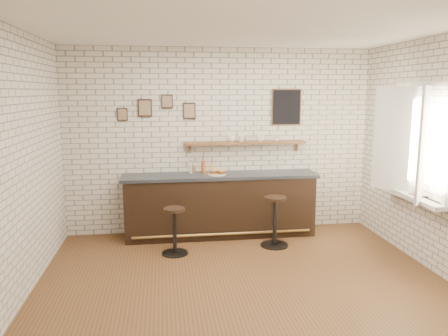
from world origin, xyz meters
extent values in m
plane|color=brown|center=(0.00, 0.00, 0.00)|extent=(5.00, 5.00, 0.00)
cube|color=black|center=(-0.04, 1.70, 0.48)|extent=(3.00, 0.58, 0.96)
cube|color=#2D333A|center=(-0.04, 1.70, 0.98)|extent=(3.10, 0.62, 0.05)
cylinder|color=olive|center=(-0.04, 1.38, 0.12)|extent=(2.79, 0.04, 0.04)
cylinder|color=white|center=(-0.10, 1.64, 1.02)|extent=(0.28, 0.28, 0.01)
cylinder|color=#E5BD51|center=(-0.05, 1.66, 1.02)|extent=(0.05, 0.05, 0.00)
cylinder|color=#E5BD51|center=(-0.07, 1.64, 1.02)|extent=(0.05, 0.05, 0.00)
cylinder|color=#E5BD51|center=(-0.22, 1.71, 1.02)|extent=(0.06, 0.06, 0.00)
cylinder|color=#E5BD51|center=(-0.06, 1.68, 1.02)|extent=(0.06, 0.06, 0.00)
cylinder|color=#E5BD51|center=(-0.22, 1.60, 1.02)|extent=(0.06, 0.06, 0.00)
cylinder|color=#E5BD51|center=(-0.05, 1.64, 1.02)|extent=(0.04, 0.04, 0.00)
cylinder|color=#E5BD51|center=(-0.10, 1.59, 1.02)|extent=(0.05, 0.05, 0.00)
cylinder|color=#E5BD51|center=(-0.22, 1.58, 1.02)|extent=(0.04, 0.04, 0.00)
cylinder|color=#E5BD51|center=(-0.24, 1.66, 1.02)|extent=(0.05, 0.05, 0.00)
cylinder|color=#E5BD51|center=(-0.07, 1.59, 1.02)|extent=(0.06, 0.06, 0.00)
cylinder|color=brown|center=(-0.47, 1.84, 1.08)|extent=(0.06, 0.06, 0.14)
cylinder|color=brown|center=(-0.47, 1.84, 1.17)|extent=(0.02, 0.02, 0.03)
cylinder|color=black|center=(-0.47, 1.84, 1.19)|extent=(0.02, 0.02, 0.01)
cylinder|color=silver|center=(-0.49, 1.84, 1.09)|extent=(0.05, 0.05, 0.16)
cylinder|color=silver|center=(-0.49, 1.84, 1.19)|extent=(0.02, 0.02, 0.04)
cylinder|color=black|center=(-0.49, 1.84, 1.21)|extent=(0.02, 0.02, 0.01)
cylinder|color=#974518|center=(-0.30, 1.84, 1.11)|extent=(0.06, 0.06, 0.20)
cylinder|color=#974518|center=(-0.30, 1.84, 1.23)|extent=(0.02, 0.02, 0.04)
cylinder|color=black|center=(-0.30, 1.84, 1.26)|extent=(0.02, 0.02, 0.01)
cylinder|color=gold|center=(-0.15, 1.84, 1.08)|extent=(0.05, 0.05, 0.13)
cylinder|color=gold|center=(-0.15, 1.84, 1.16)|extent=(0.02, 0.02, 0.03)
cylinder|color=maroon|center=(-0.15, 1.84, 1.18)|extent=(0.03, 0.03, 0.01)
cylinder|color=black|center=(-0.80, 0.96, 0.01)|extent=(0.38, 0.38, 0.02)
cylinder|color=black|center=(-0.80, 0.96, 0.33)|extent=(0.06, 0.06, 0.62)
cylinder|color=black|center=(-0.80, 0.96, 0.66)|extent=(0.38, 0.38, 0.04)
cylinder|color=black|center=(0.71, 1.09, 0.01)|extent=(0.42, 0.42, 0.02)
cylinder|color=black|center=(0.71, 1.09, 0.37)|extent=(0.06, 0.06, 0.70)
cylinder|color=black|center=(0.71, 1.09, 0.74)|extent=(0.37, 0.37, 0.04)
cube|color=brown|center=(0.40, 1.90, 1.48)|extent=(2.00, 0.18, 0.04)
cube|color=brown|center=(-0.50, 1.97, 1.40)|extent=(0.03, 0.04, 0.16)
cube|color=brown|center=(1.30, 1.97, 1.40)|extent=(0.03, 0.04, 0.16)
imported|color=white|center=(0.17, 1.90, 1.55)|extent=(0.19, 0.19, 0.11)
imported|color=white|center=(0.34, 1.90, 1.55)|extent=(0.16, 0.16, 0.10)
imported|color=white|center=(0.66, 1.90, 1.55)|extent=(0.14, 0.14, 0.10)
imported|color=white|center=(0.93, 1.90, 1.54)|extent=(0.10, 0.10, 0.08)
cube|color=black|center=(-1.20, 1.98, 2.05)|extent=(0.22, 0.02, 0.28)
cube|color=black|center=(-0.85, 1.98, 2.15)|extent=(0.18, 0.02, 0.22)
cube|color=black|center=(-0.50, 1.98, 2.00)|extent=(0.20, 0.02, 0.26)
cube|color=black|center=(-1.55, 1.98, 1.95)|extent=(0.16, 0.02, 0.20)
cube|color=black|center=(1.10, 1.98, 2.05)|extent=(0.46, 0.02, 0.56)
cube|color=white|center=(2.40, 0.30, 0.90)|extent=(0.20, 1.35, 0.06)
cube|color=white|center=(2.47, 0.30, 2.40)|extent=(0.05, 1.30, 0.06)
cube|color=white|center=(2.47, 0.30, 0.90)|extent=(0.05, 1.30, 0.06)
cube|color=white|center=(2.47, 0.90, 1.65)|extent=(0.05, 0.06, 1.50)
cube|color=white|center=(2.32, 0.00, 1.65)|extent=(0.40, 0.46, 1.46)
cube|color=white|center=(2.32, 0.60, 1.65)|extent=(0.40, 0.46, 1.46)
imported|color=tan|center=(2.38, 0.21, 0.94)|extent=(0.20, 0.24, 0.02)
imported|color=tan|center=(2.38, 0.21, 0.96)|extent=(0.22, 0.26, 0.02)
camera|label=1|loc=(-0.94, -5.06, 2.31)|focal=35.00mm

